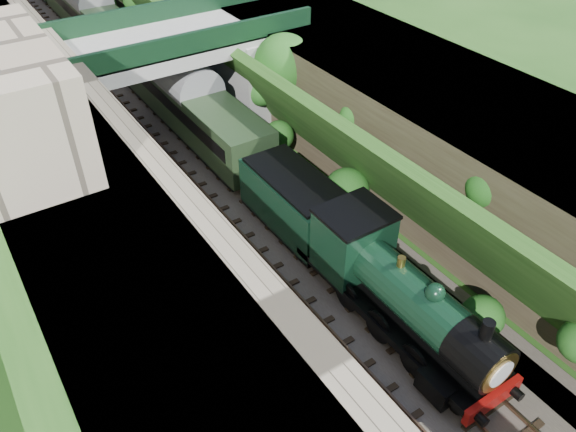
{
  "coord_description": "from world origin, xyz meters",
  "views": [
    {
      "loc": [
        -10.9,
        -6.19,
        17.88
      ],
      "look_at": [
        0.0,
        10.47,
        2.27
      ],
      "focal_mm": 35.0,
      "sensor_mm": 36.0,
      "label": 1
    }
  ],
  "objects": [
    {
      "name": "building_near",
      "position": [
        -9.5,
        14.0,
        9.0
      ],
      "size": [
        4.0,
        8.0,
        4.0
      ],
      "primitive_type": "cube",
      "color": "gray",
      "rests_on": "street_plateau_left"
    },
    {
      "name": "coach_middle",
      "position": [
        1.2,
        43.1,
        2.05
      ],
      "size": [
        2.9,
        18.0,
        3.7
      ],
      "color": "black",
      "rests_on": "trackbed"
    },
    {
      "name": "track_right",
      "position": [
        1.2,
        20.0,
        0.25
      ],
      "size": [
        2.5,
        90.0,
        0.2
      ],
      "color": "black",
      "rests_on": "trackbed"
    },
    {
      "name": "road_bridge",
      "position": [
        0.94,
        24.0,
        4.08
      ],
      "size": [
        16.0,
        6.4,
        7.25
      ],
      "color": "gray",
      "rests_on": "ground"
    },
    {
      "name": "ground",
      "position": [
        0.0,
        0.0,
        0.0
      ],
      "size": [
        160.0,
        160.0,
        0.0
      ],
      "primitive_type": "plane",
      "color": "#1E4714",
      "rests_on": "ground"
    },
    {
      "name": "tree",
      "position": [
        5.91,
        19.89,
        4.65
      ],
      "size": [
        3.6,
        3.8,
        6.6
      ],
      "color": "black",
      "rests_on": "ground"
    },
    {
      "name": "coach_front",
      "position": [
        1.2,
        24.3,
        2.05
      ],
      "size": [
        2.9,
        18.0,
        3.7
      ],
      "color": "black",
      "rests_on": "trackbed"
    },
    {
      "name": "embankment_slope",
      "position": [
        4.95,
        19.35,
        2.68
      ],
      "size": [
        4.58,
        90.0,
        6.36
      ],
      "color": "#1E4714",
      "rests_on": "ground"
    },
    {
      "name": "track_left",
      "position": [
        -2.0,
        20.0,
        0.25
      ],
      "size": [
        2.5,
        90.0,
        0.2
      ],
      "color": "black",
      "rests_on": "trackbed"
    },
    {
      "name": "locomotive",
      "position": [
        1.2,
        4.33,
        1.89
      ],
      "size": [
        3.1,
        10.22,
        3.83
      ],
      "color": "black",
      "rests_on": "trackbed"
    },
    {
      "name": "retaining_wall",
      "position": [
        -5.5,
        20.0,
        3.5
      ],
      "size": [
        1.0,
        90.0,
        7.0
      ],
      "primitive_type": "cube",
      "color": "#756B56",
      "rests_on": "ground"
    },
    {
      "name": "trackbed",
      "position": [
        0.0,
        20.0,
        0.1
      ],
      "size": [
        10.0,
        90.0,
        0.2
      ],
      "primitive_type": "cube",
      "color": "#473F38",
      "rests_on": "ground"
    },
    {
      "name": "street_plateau_left",
      "position": [
        -9.0,
        20.0,
        3.5
      ],
      "size": [
        6.0,
        90.0,
        7.0
      ],
      "primitive_type": "cube",
      "color": "#262628",
      "rests_on": "ground"
    },
    {
      "name": "street_plateau_right",
      "position": [
        9.5,
        20.0,
        3.12
      ],
      "size": [
        8.0,
        90.0,
        6.25
      ],
      "primitive_type": "cube",
      "color": "#262628",
      "rests_on": "ground"
    },
    {
      "name": "tender",
      "position": [
        1.2,
        11.7,
        1.62
      ],
      "size": [
        2.7,
        6.0,
        3.05
      ],
      "color": "black",
      "rests_on": "trackbed"
    }
  ]
}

